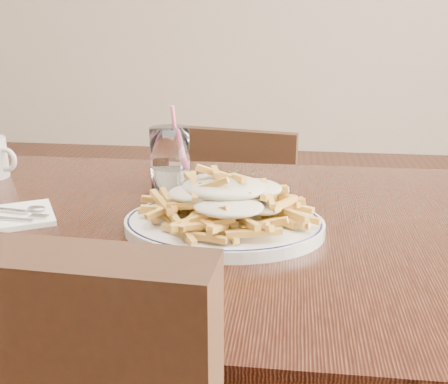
# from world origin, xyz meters

# --- Properties ---
(table) EXTENTS (1.20, 0.80, 0.75)m
(table) POSITION_xyz_m (0.00, 0.00, 0.67)
(table) COLOR black
(table) RESTS_ON ground
(chair_far) EXTENTS (0.41, 0.41, 0.77)m
(chair_far) POSITION_xyz_m (0.07, 0.74, 0.44)
(chair_far) COLOR black
(chair_far) RESTS_ON ground
(fries_plate) EXTENTS (0.41, 0.39, 0.02)m
(fries_plate) POSITION_xyz_m (0.11, -0.03, 0.76)
(fries_plate) COLOR silver
(fries_plate) RESTS_ON table
(loaded_fries) EXTENTS (0.29, 0.25, 0.08)m
(loaded_fries) POSITION_xyz_m (0.11, -0.03, 0.81)
(loaded_fries) COLOR gold
(loaded_fries) RESTS_ON fries_plate
(water_glass) EXTENTS (0.08, 0.08, 0.18)m
(water_glass) POSITION_xyz_m (-0.03, 0.18, 0.81)
(water_glass) COLOR white
(water_glass) RESTS_ON table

